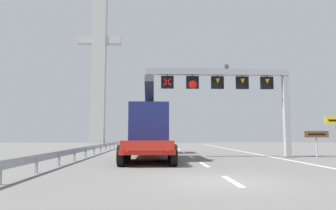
{
  "coord_description": "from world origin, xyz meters",
  "views": [
    {
      "loc": [
        -2.3,
        -10.58,
        1.57
      ],
      "look_at": [
        -1.37,
        11.39,
        3.77
      ],
      "focal_mm": 32.56,
      "sensor_mm": 36.0,
      "label": 1
    }
  ],
  "objects": [
    {
      "name": "lane_markings",
      "position": [
        0.36,
        29.62,
        0.01
      ],
      "size": [
        0.2,
        73.84,
        0.01
      ],
      "color": "silver",
      "rests_on": "ground"
    },
    {
      "name": "tourist_info_sign_brown",
      "position": [
        9.05,
        10.44,
        1.46
      ],
      "size": [
        1.74,
        0.15,
        1.88
      ],
      "color": "#9EA0A5",
      "rests_on": "ground"
    },
    {
      "name": "edge_line_right",
      "position": [
        6.2,
        12.0,
        0.01
      ],
      "size": [
        0.2,
        63.0,
        0.01
      ],
      "primitive_type": "cube",
      "color": "silver",
      "rests_on": "ground"
    },
    {
      "name": "heavy_haul_truck_red",
      "position": [
        -2.66,
        12.48,
        1.99
      ],
      "size": [
        3.03,
        14.06,
        5.3
      ],
      "color": "red",
      "rests_on": "ground"
    },
    {
      "name": "overhead_lane_gantry",
      "position": [
        3.58,
        11.18,
        5.18
      ],
      "size": [
        10.73,
        0.9,
        6.72
      ],
      "color": "#9EA0A5",
      "rests_on": "ground"
    },
    {
      "name": "ground",
      "position": [
        0.0,
        0.0,
        0.0
      ],
      "size": [
        112.0,
        112.0,
        0.0
      ],
      "primitive_type": "plane",
      "color": "slate"
    },
    {
      "name": "bridge_pylon_distant",
      "position": [
        -14.06,
        52.2,
        17.58
      ],
      "size": [
        9.0,
        2.0,
        34.37
      ],
      "color": "#B7B7B2",
      "rests_on": "ground"
    },
    {
      "name": "guardrail_left",
      "position": [
        -7.3,
        14.6,
        0.56
      ],
      "size": [
        0.13,
        33.2,
        0.76
      ],
      "color": "#999EA3",
      "rests_on": "ground"
    }
  ]
}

